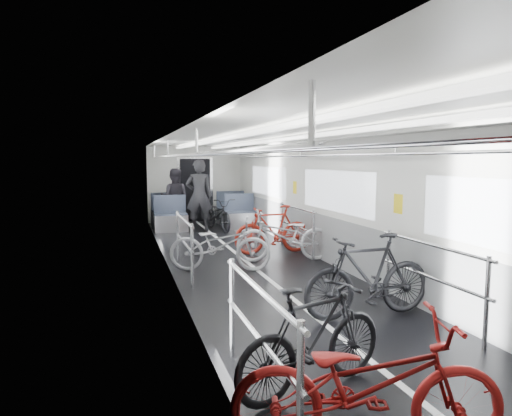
{
  "coord_description": "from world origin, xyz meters",
  "views": [
    {
      "loc": [
        -2.31,
        -7.6,
        1.98
      ],
      "look_at": [
        0.0,
        0.14,
        1.12
      ],
      "focal_mm": 32.0,
      "sensor_mm": 36.0,
      "label": 1
    }
  ],
  "objects_px": {
    "bike_left_mid": "(313,338)",
    "bike_left_near": "(367,384)",
    "person_standing": "(199,196)",
    "bike_left_far": "(220,245)",
    "bike_aisle": "(218,214)",
    "bike_right_mid": "(285,236)",
    "person_seated": "(174,198)",
    "bike_right_far": "(273,230)",
    "bike_right_near": "(369,276)"
  },
  "relations": [
    {
      "from": "bike_left_mid",
      "to": "bike_left_near",
      "type": "bearing_deg",
      "value": 163.68
    },
    {
      "from": "bike_left_near",
      "to": "person_standing",
      "type": "bearing_deg",
      "value": 13.34
    },
    {
      "from": "bike_left_far",
      "to": "person_standing",
      "type": "xyz_separation_m",
      "value": [
        0.4,
        4.56,
        0.52
      ]
    },
    {
      "from": "bike_left_mid",
      "to": "person_standing",
      "type": "relative_size",
      "value": 0.79
    },
    {
      "from": "bike_left_near",
      "to": "bike_aisle",
      "type": "bearing_deg",
      "value": 10.22
    },
    {
      "from": "bike_left_mid",
      "to": "bike_right_mid",
      "type": "xyz_separation_m",
      "value": [
        1.52,
        4.81,
        0.03
      ]
    },
    {
      "from": "person_seated",
      "to": "bike_left_near",
      "type": "bearing_deg",
      "value": 106.6
    },
    {
      "from": "bike_right_far",
      "to": "person_standing",
      "type": "xyz_separation_m",
      "value": [
        -1.0,
        3.42,
        0.48
      ]
    },
    {
      "from": "person_seated",
      "to": "bike_left_mid",
      "type": "bearing_deg",
      "value": 106.54
    },
    {
      "from": "bike_left_near",
      "to": "bike_right_far",
      "type": "bearing_deg",
      "value": 3.04
    },
    {
      "from": "bike_right_mid",
      "to": "person_standing",
      "type": "distance_m",
      "value": 4.31
    },
    {
      "from": "bike_left_near",
      "to": "bike_right_mid",
      "type": "distance_m",
      "value": 5.86
    },
    {
      "from": "person_standing",
      "to": "bike_right_near",
      "type": "bearing_deg",
      "value": 105.1
    },
    {
      "from": "bike_left_mid",
      "to": "bike_aisle",
      "type": "height_order",
      "value": "bike_left_mid"
    },
    {
      "from": "bike_right_far",
      "to": "person_seated",
      "type": "distance_m",
      "value": 4.67
    },
    {
      "from": "person_standing",
      "to": "bike_right_far",
      "type": "bearing_deg",
      "value": 114.65
    },
    {
      "from": "bike_left_far",
      "to": "bike_aisle",
      "type": "distance_m",
      "value": 4.66
    },
    {
      "from": "person_seated",
      "to": "bike_aisle",
      "type": "bearing_deg",
      "value": 154.85
    },
    {
      "from": "bike_aisle",
      "to": "bike_right_mid",
      "type": "bearing_deg",
      "value": -93.12
    },
    {
      "from": "bike_left_near",
      "to": "bike_right_far",
      "type": "height_order",
      "value": "bike_right_far"
    },
    {
      "from": "bike_aisle",
      "to": "bike_left_near",
      "type": "bearing_deg",
      "value": -105.34
    },
    {
      "from": "bike_right_mid",
      "to": "bike_right_far",
      "type": "height_order",
      "value": "bike_right_far"
    },
    {
      "from": "bike_left_far",
      "to": "person_seated",
      "type": "height_order",
      "value": "person_seated"
    },
    {
      "from": "bike_right_mid",
      "to": "bike_aisle",
      "type": "xyz_separation_m",
      "value": [
        -0.44,
        4.17,
        -0.04
      ]
    },
    {
      "from": "bike_left_near",
      "to": "bike_left_far",
      "type": "xyz_separation_m",
      "value": [
        0.13,
        5.27,
        -0.01
      ]
    },
    {
      "from": "bike_left_mid",
      "to": "person_seated",
      "type": "height_order",
      "value": "person_seated"
    },
    {
      "from": "bike_aisle",
      "to": "person_seated",
      "type": "xyz_separation_m",
      "value": [
        -1.1,
        0.97,
        0.4
      ]
    },
    {
      "from": "bike_right_near",
      "to": "bike_right_mid",
      "type": "xyz_separation_m",
      "value": [
        0.1,
        3.29,
        -0.03
      ]
    },
    {
      "from": "bike_right_mid",
      "to": "person_standing",
      "type": "bearing_deg",
      "value": -158.97
    },
    {
      "from": "bike_left_far",
      "to": "person_seated",
      "type": "bearing_deg",
      "value": 19.04
    },
    {
      "from": "bike_left_far",
      "to": "bike_right_far",
      "type": "distance_m",
      "value": 1.81
    },
    {
      "from": "bike_right_near",
      "to": "person_seated",
      "type": "xyz_separation_m",
      "value": [
        -1.43,
        8.43,
        0.33
      ]
    },
    {
      "from": "bike_right_near",
      "to": "bike_aisle",
      "type": "height_order",
      "value": "bike_right_near"
    },
    {
      "from": "bike_left_mid",
      "to": "bike_right_far",
      "type": "xyz_separation_m",
      "value": [
        1.54,
        5.55,
        0.04
      ]
    },
    {
      "from": "bike_left_far",
      "to": "bike_right_mid",
      "type": "xyz_separation_m",
      "value": [
        1.38,
        0.39,
        0.03
      ]
    },
    {
      "from": "bike_left_mid",
      "to": "bike_right_far",
      "type": "height_order",
      "value": "bike_right_far"
    },
    {
      "from": "bike_aisle",
      "to": "bike_left_mid",
      "type": "bearing_deg",
      "value": -106.0
    },
    {
      "from": "bike_left_near",
      "to": "bike_right_near",
      "type": "height_order",
      "value": "bike_right_near"
    },
    {
      "from": "bike_right_mid",
      "to": "person_seated",
      "type": "xyz_separation_m",
      "value": [
        -1.54,
        5.14,
        0.36
      ]
    },
    {
      "from": "bike_left_mid",
      "to": "bike_right_near",
      "type": "relative_size",
      "value": 0.89
    },
    {
      "from": "bike_left_mid",
      "to": "bike_left_far",
      "type": "xyz_separation_m",
      "value": [
        0.14,
        4.41,
        -0.0
      ]
    },
    {
      "from": "bike_right_mid",
      "to": "bike_right_far",
      "type": "xyz_separation_m",
      "value": [
        0.02,
        0.75,
        0.01
      ]
    },
    {
      "from": "bike_right_near",
      "to": "bike_right_mid",
      "type": "distance_m",
      "value": 3.29
    },
    {
      "from": "bike_right_near",
      "to": "person_standing",
      "type": "relative_size",
      "value": 0.89
    },
    {
      "from": "bike_right_mid",
      "to": "person_standing",
      "type": "height_order",
      "value": "person_standing"
    },
    {
      "from": "person_standing",
      "to": "bike_right_mid",
      "type": "bearing_deg",
      "value": 111.63
    },
    {
      "from": "bike_left_mid",
      "to": "person_standing",
      "type": "distance_m",
      "value": 9.01
    },
    {
      "from": "bike_right_near",
      "to": "bike_right_mid",
      "type": "height_order",
      "value": "bike_right_near"
    },
    {
      "from": "person_seated",
      "to": "bike_right_near",
      "type": "bearing_deg",
      "value": 116.09
    },
    {
      "from": "bike_left_near",
      "to": "bike_right_far",
      "type": "xyz_separation_m",
      "value": [
        1.52,
        6.41,
        0.03
      ]
    }
  ]
}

